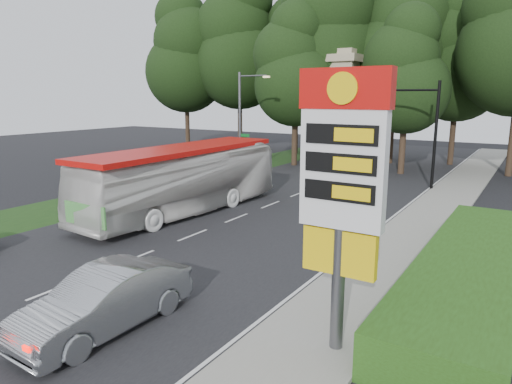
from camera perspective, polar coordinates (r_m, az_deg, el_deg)
The scene contains 19 objects.
ground at distance 16.40m, azimuth -25.31°, elevation -11.63°, with size 120.00×120.00×0.00m, color black.
road_surface at distance 24.49m, azimuth -1.13°, elevation -2.78°, with size 14.00×80.00×0.02m, color black.
sidewalk_right at distance 21.22m, azimuth 18.54°, elevation -5.62°, with size 3.00×80.00×0.12m, color gray.
grass_verge_left at distance 34.80m, azimuth -8.82°, elevation 1.50°, with size 5.00×50.00×0.02m, color #193814.
hedge at distance 16.84m, azimuth 25.36°, elevation -8.82°, with size 3.00×14.00×1.20m, color #264913.
gas_station_pylon at distance 10.66m, azimuth 10.75°, elevation 2.05°, with size 2.10×0.45×6.85m.
traffic_signal_mast at distance 32.66m, azimuth 19.37°, elevation 8.54°, with size 6.10×0.35×7.20m.
streetlight_signs at distance 35.93m, azimuth -1.73°, elevation 9.08°, with size 2.75×0.98×8.00m.
monument at distance 40.68m, azimuth 10.65°, elevation 10.16°, with size 3.00×3.00×10.05m.
tree_far_west at distance 53.94m, azimuth -8.83°, elevation 16.55°, with size 8.96×8.96×17.60m.
tree_west_mid at distance 51.98m, azimuth -2.08°, elevation 17.97°, with size 9.80×9.80×19.25m.
tree_west_near at distance 50.50m, azimuth 5.15°, elevation 16.20°, with size 8.40×8.40×16.50m.
tree_center_left at distance 44.96m, azimuth 8.75°, elevation 19.22°, with size 10.08×10.08×19.80m.
tree_center_right at distance 44.70m, azimuth 17.20°, elevation 17.59°, with size 9.24×9.24×18.15m.
tree_east_near at distance 45.47m, azimuth 24.09°, elevation 15.30°, with size 8.12×8.12×15.95m.
tree_monument_left at distance 41.48m, azimuth 4.99°, elevation 15.29°, with size 7.28×7.28×14.30m.
tree_monument_right at distance 38.53m, azimuth 18.39°, elevation 14.00°, with size 6.72×6.72×13.20m.
transit_bus at distance 24.74m, azimuth -9.10°, elevation 1.44°, with size 3.00×12.84×3.58m, color white.
sedan_silver at distance 13.26m, azimuth -18.38°, elevation -12.74°, with size 1.78×5.11×1.68m, color #999CA0.
Camera 1 is at (13.00, -7.80, 6.25)m, focal length 32.00 mm.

